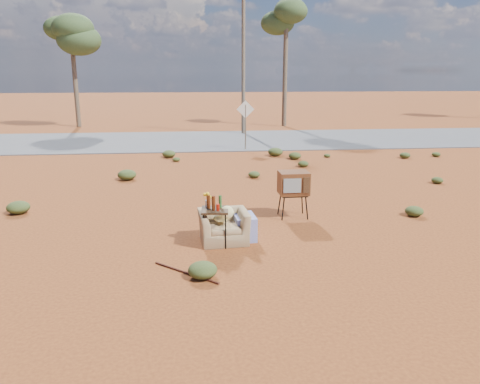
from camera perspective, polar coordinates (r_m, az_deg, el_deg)
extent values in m
plane|color=brown|center=(9.33, -0.23, -7.07)|extent=(140.00, 140.00, 0.00)
cube|color=#565659|center=(23.89, -3.75, 6.31)|extent=(140.00, 7.00, 0.04)
imported|color=#997B53|center=(9.65, -2.03, -3.58)|extent=(1.05, 0.73, 0.87)
ellipsoid|color=#F5EA95|center=(9.67, -2.34, -3.12)|extent=(0.32, 0.32, 0.19)
ellipsoid|color=#F5EA95|center=(9.43, -1.61, -2.51)|extent=(0.28, 0.14, 0.28)
cube|color=navy|center=(9.87, 0.57, -4.27)|extent=(0.47, 0.68, 0.51)
cube|color=black|center=(11.29, 6.50, -0.30)|extent=(0.63, 0.48, 0.03)
cylinder|color=black|center=(11.10, 5.28, -2.04)|extent=(0.03, 0.03, 0.56)
cylinder|color=black|center=(11.23, 8.13, -1.93)|extent=(0.03, 0.03, 0.56)
cylinder|color=black|center=(11.51, 4.83, -1.42)|extent=(0.03, 0.03, 0.56)
cylinder|color=black|center=(11.64, 7.58, -1.32)|extent=(0.03, 0.03, 0.56)
cube|color=brown|center=(11.22, 6.54, 1.12)|extent=(0.71, 0.55, 0.54)
cube|color=gray|center=(10.93, 6.39, 0.76)|extent=(0.42, 0.03, 0.34)
cube|color=#472D19|center=(11.01, 8.10, 0.81)|extent=(0.16, 0.02, 0.38)
cube|color=#392814|center=(9.35, -3.08, -2.22)|extent=(0.57, 0.57, 0.04)
cylinder|color=black|center=(9.27, -4.41, -4.81)|extent=(0.03, 0.03, 0.74)
cylinder|color=black|center=(9.26, -1.77, -4.80)|extent=(0.03, 0.03, 0.74)
cylinder|color=black|center=(9.67, -4.27, -3.97)|extent=(0.03, 0.03, 0.74)
cylinder|color=black|center=(9.66, -1.75, -3.96)|extent=(0.03, 0.03, 0.74)
cylinder|color=#451C0B|center=(9.36, -3.87, -1.19)|extent=(0.07, 0.07, 0.28)
cylinder|color=#451C0B|center=(9.22, -3.25, -1.36)|extent=(0.07, 0.07, 0.30)
cylinder|color=#265323|center=(9.40, -2.42, -1.16)|extent=(0.06, 0.06, 0.26)
cylinder|color=red|center=(9.22, -2.71, -1.87)|extent=(0.07, 0.07, 0.14)
cylinder|color=silver|center=(9.48, -4.02, -1.39)|extent=(0.09, 0.09, 0.15)
ellipsoid|color=yellow|center=(9.44, -4.04, -0.43)|extent=(0.17, 0.17, 0.13)
cylinder|color=#522115|center=(8.35, -6.62, -9.73)|extent=(1.13, 1.02, 0.04)
cylinder|color=brown|center=(20.91, 0.67, 7.87)|extent=(0.06, 0.06, 2.00)
cube|color=silver|center=(20.83, 0.67, 10.05)|extent=(0.78, 0.04, 0.78)
cylinder|color=brown|center=(31.46, -19.48, 12.97)|extent=(0.28, 0.28, 6.00)
ellipsoid|color=#45592E|center=(31.53, -19.88, 17.50)|extent=(3.20, 3.20, 2.20)
cylinder|color=brown|center=(30.20, 5.52, 14.62)|extent=(0.28, 0.28, 7.00)
ellipsoid|color=#45592E|center=(30.36, 5.67, 20.29)|extent=(3.20, 3.20, 2.20)
cylinder|color=brown|center=(26.29, 0.41, 15.79)|extent=(0.20, 0.20, 8.00)
ellipsoid|color=#3E4C21|center=(12.85, -25.42, -1.70)|extent=(0.56, 0.56, 0.31)
ellipsoid|color=#3E4C21|center=(12.18, 20.47, -2.19)|extent=(0.44, 0.44, 0.24)
ellipsoid|color=#3E4C21|center=(15.63, -13.62, 2.06)|extent=(0.60, 0.60, 0.33)
ellipsoid|color=#3E4C21|center=(15.98, 22.92, 1.33)|extent=(0.36, 0.36, 0.20)
ellipsoid|color=#3E4C21|center=(17.44, 7.72, 3.43)|extent=(0.40, 0.40, 0.22)
ellipsoid|color=#3E4C21|center=(18.45, -7.77, 3.95)|extent=(0.30, 0.30, 0.17)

